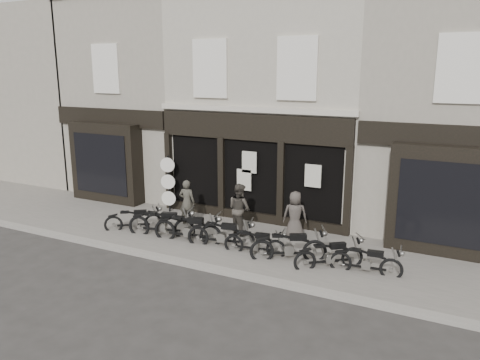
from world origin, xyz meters
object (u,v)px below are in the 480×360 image
at_px(motorcycle_1, 162,226).
at_px(advert_sign_post, 169,186).
at_px(motorcycle_2, 188,231).
at_px(motorcycle_7, 366,264).
at_px(man_centre, 240,209).
at_px(motorcycle_4, 256,245).
at_px(man_left, 187,202).
at_px(motorcycle_3, 222,237).
at_px(motorcycle_5, 289,249).
at_px(motorcycle_6, 330,258).
at_px(motorcycle_0, 134,222).
at_px(man_right, 295,215).

relative_size(motorcycle_1, advert_sign_post, 0.98).
bearing_deg(motorcycle_2, motorcycle_7, -8.58).
relative_size(man_centre, advert_sign_post, 0.74).
relative_size(motorcycle_4, motorcycle_7, 0.98).
distance_m(motorcycle_1, motorcycle_2, 1.02).
bearing_deg(man_left, motorcycle_1, 76.89).
bearing_deg(motorcycle_1, advert_sign_post, 105.53).
height_order(motorcycle_3, motorcycle_5, motorcycle_5).
xyz_separation_m(motorcycle_1, motorcycle_5, (4.38, 0.01, -0.02)).
bearing_deg(motorcycle_5, motorcycle_7, -24.57).
bearing_deg(motorcycle_5, man_centre, 123.55).
xyz_separation_m(motorcycle_4, motorcycle_5, (1.04, 0.02, 0.06)).
height_order(motorcycle_4, motorcycle_6, motorcycle_6).
bearing_deg(motorcycle_7, advert_sign_post, 158.34).
relative_size(motorcycle_0, motorcycle_7, 0.87).
bearing_deg(motorcycle_2, man_centre, 40.03).
relative_size(motorcycle_6, man_centre, 1.01).
height_order(motorcycle_3, motorcycle_7, motorcycle_3).
bearing_deg(motorcycle_4, motorcycle_1, 171.02).
xyz_separation_m(motorcycle_1, motorcycle_7, (6.53, 0.08, -0.07)).
height_order(motorcycle_2, motorcycle_7, motorcycle_2).
bearing_deg(motorcycle_3, motorcycle_7, -12.59).
xyz_separation_m(motorcycle_0, motorcycle_5, (5.60, -0.07, 0.05)).
xyz_separation_m(motorcycle_4, man_centre, (-1.19, 1.31, 0.60)).
bearing_deg(advert_sign_post, motorcycle_3, -49.83).
bearing_deg(motorcycle_7, motorcycle_0, 173.86).
bearing_deg(motorcycle_0, motorcycle_5, -37.06).
distance_m(motorcycle_2, advert_sign_post, 3.35).
height_order(motorcycle_4, motorcycle_5, motorcycle_5).
height_order(motorcycle_0, man_right, man_right).
xyz_separation_m(motorcycle_2, motorcycle_3, (1.15, 0.08, -0.03)).
distance_m(motorcycle_1, man_right, 4.29).
relative_size(motorcycle_3, advert_sign_post, 0.93).
xyz_separation_m(man_left, man_centre, (2.06, -0.04, 0.05)).
relative_size(motorcycle_2, man_left, 1.45).
relative_size(motorcycle_0, motorcycle_4, 0.89).
relative_size(motorcycle_0, motorcycle_6, 0.99).
bearing_deg(motorcycle_2, motorcycle_1, 168.38).
relative_size(motorcycle_2, motorcycle_6, 1.34).
height_order(motorcycle_5, man_centre, man_centre).
distance_m(motorcycle_0, advert_sign_post, 2.31).
bearing_deg(motorcycle_6, man_left, 128.36).
xyz_separation_m(motorcycle_4, motorcycle_6, (2.21, 0.03, 0.02)).
distance_m(man_left, advert_sign_post, 1.70).
relative_size(motorcycle_3, man_centre, 1.26).
bearing_deg(motorcycle_6, motorcycle_3, 141.43).
distance_m(man_right, advert_sign_post, 5.30).
relative_size(motorcycle_5, motorcycle_7, 1.06).
xyz_separation_m(motorcycle_5, man_centre, (-2.23, 1.29, 0.54)).
distance_m(motorcycle_2, motorcycle_4, 2.31).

